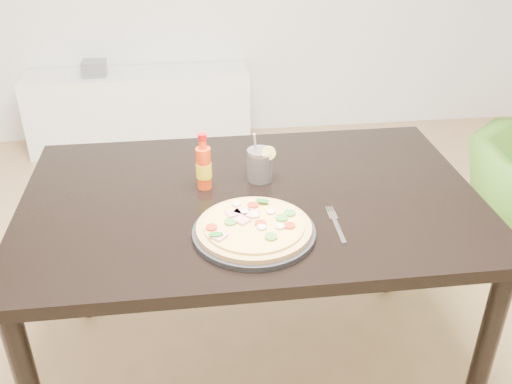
{
  "coord_description": "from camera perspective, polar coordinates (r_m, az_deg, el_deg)",
  "views": [
    {
      "loc": [
        -0.49,
        -1.47,
        1.63
      ],
      "look_at": [
        -0.31,
        -0.09,
        0.83
      ],
      "focal_mm": 40.0,
      "sensor_mm": 36.0,
      "label": 1
    }
  ],
  "objects": [
    {
      "name": "fork",
      "position": [
        1.63,
        7.97,
        -3.1
      ],
      "size": [
        0.02,
        0.19,
        0.0
      ],
      "rotation": [
        0.0,
        0.0,
        -0.02
      ],
      "color": "silver",
      "rests_on": "dining_table"
    },
    {
      "name": "media_console",
      "position": [
        3.81,
        -11.49,
        8.0
      ],
      "size": [
        1.4,
        0.34,
        0.5
      ],
      "primitive_type": "cube",
      "color": "white",
      "rests_on": "ground"
    },
    {
      "name": "dining_table",
      "position": [
        1.8,
        -0.48,
        -2.63
      ],
      "size": [
        1.4,
        0.9,
        0.75
      ],
      "color": "black",
      "rests_on": "ground"
    },
    {
      "name": "hot_sauce_bottle",
      "position": [
        1.77,
        -5.25,
        2.53
      ],
      "size": [
        0.05,
        0.05,
        0.18
      ],
      "rotation": [
        0.0,
        0.0,
        0.12
      ],
      "color": "#EB3D0D",
      "rests_on": "dining_table"
    },
    {
      "name": "cd_stack",
      "position": [
        3.73,
        -15.87,
        11.81
      ],
      "size": [
        0.14,
        0.12,
        0.09
      ],
      "color": "slate",
      "rests_on": "media_console"
    },
    {
      "name": "cola_cup",
      "position": [
        1.82,
        0.38,
        2.67
      ],
      "size": [
        0.09,
        0.08,
        0.17
      ],
      "rotation": [
        0.0,
        0.0,
        0.03
      ],
      "color": "black",
      "rests_on": "dining_table"
    },
    {
      "name": "plate",
      "position": [
        1.57,
        -0.2,
        -4.07
      ],
      "size": [
        0.34,
        0.34,
        0.02
      ],
      "primitive_type": "cylinder",
      "color": "black",
      "rests_on": "dining_table"
    },
    {
      "name": "pizza",
      "position": [
        1.56,
        -0.21,
        -3.45
      ],
      "size": [
        0.32,
        0.32,
        0.03
      ],
      "color": "tan",
      "rests_on": "plate"
    },
    {
      "name": "floor",
      "position": [
        2.25,
        8.06,
        -17.0
      ],
      "size": [
        4.5,
        4.5,
        0.0
      ],
      "primitive_type": "plane",
      "color": "#9E7A51",
      "rests_on": "ground"
    }
  ]
}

